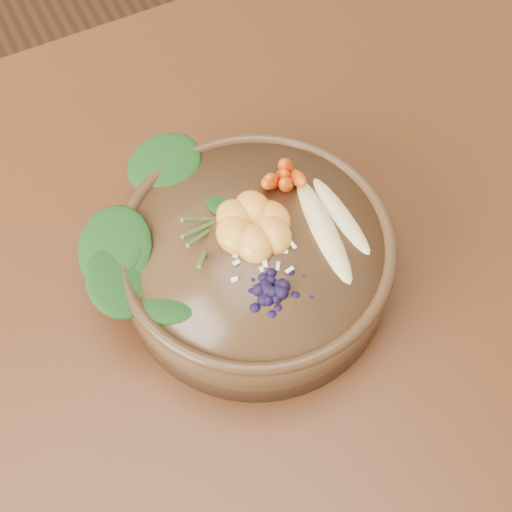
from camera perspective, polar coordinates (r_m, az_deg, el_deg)
dining_table at (r=0.79m, az=-17.20°, el=-14.30°), size 1.60×0.90×0.75m
stoneware_bowl at (r=0.69m, az=0.00°, el=-0.43°), size 0.31×0.31×0.07m
kale_heap at (r=0.67m, az=-4.52°, el=5.09°), size 0.20×0.19×0.04m
carrot_cluster at (r=0.68m, az=2.39°, el=8.45°), size 0.06×0.06×0.07m
banana_halves at (r=0.67m, az=6.21°, el=3.31°), size 0.06×0.14×0.03m
mandarin_cluster at (r=0.66m, az=-0.20°, el=2.98°), size 0.09×0.10×0.03m
blueberry_pile at (r=0.62m, az=1.48°, el=-2.04°), size 0.14×0.11×0.04m
coconut_flakes at (r=0.65m, az=0.55°, el=0.02°), size 0.09×0.08×0.01m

